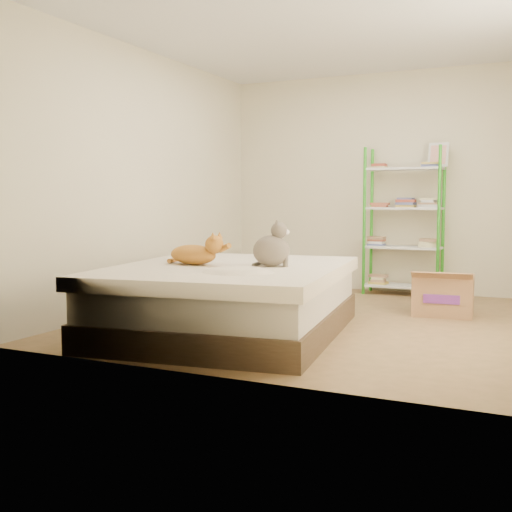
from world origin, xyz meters
The scene contains 7 objects.
room centered at (0.00, 0.00, 1.30)m, with size 3.81×4.21×2.61m.
bed centered at (-0.51, -0.91, 0.28)m, with size 2.05×2.42×0.56m.
orange_cat centered at (-0.81, -0.98, 0.67)m, with size 0.52×0.28×0.21m, color #CB8336, non-canonical shape.
grey_cat centered at (-0.17, -0.82, 0.74)m, with size 0.26×0.32×0.36m, color gray, non-canonical shape.
shelf_unit centered at (0.31, 1.88, 0.84)m, with size 0.91×0.36×1.74m.
cardboard_box centered at (0.95, 0.71, 0.19)m, with size 0.58×0.56×0.44m.
white_bin centered at (-1.22, 1.84, 0.17)m, with size 0.36×0.33×0.34m.
Camera 1 is at (1.91, -5.53, 1.10)m, focal length 45.00 mm.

